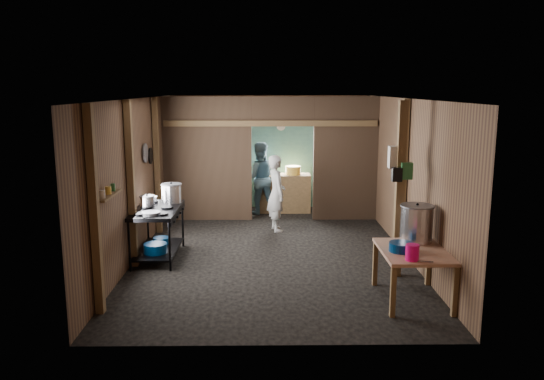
{
  "coord_description": "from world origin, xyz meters",
  "views": [
    {
      "loc": [
        -0.11,
        -8.92,
        2.78
      ],
      "look_at": [
        0.0,
        -0.2,
        1.1
      ],
      "focal_mm": 35.28,
      "sensor_mm": 36.0,
      "label": 1
    }
  ],
  "objects_px": {
    "prep_table": "(412,275)",
    "stock_pot": "(417,224)",
    "pink_bucket": "(412,252)",
    "yellow_tub": "(293,170)",
    "cook": "(276,193)",
    "stove_pot_large": "(172,194)",
    "gas_range": "(158,233)"
  },
  "relations": [
    {
      "from": "stove_pot_large",
      "to": "stock_pot",
      "type": "distance_m",
      "value": 4.12
    },
    {
      "from": "stove_pot_large",
      "to": "stock_pot",
      "type": "xyz_separation_m",
      "value": [
        3.68,
        -1.85,
        -0.06
      ]
    },
    {
      "from": "pink_bucket",
      "to": "yellow_tub",
      "type": "xyz_separation_m",
      "value": [
        -1.18,
        5.6,
        0.16
      ]
    },
    {
      "from": "stove_pot_large",
      "to": "cook",
      "type": "xyz_separation_m",
      "value": [
        1.81,
        1.28,
        -0.25
      ]
    },
    {
      "from": "cook",
      "to": "stock_pot",
      "type": "bearing_deg",
      "value": -162.98
    },
    {
      "from": "gas_range",
      "to": "pink_bucket",
      "type": "bearing_deg",
      "value": -32.05
    },
    {
      "from": "stock_pot",
      "to": "pink_bucket",
      "type": "bearing_deg",
      "value": -108.47
    },
    {
      "from": "prep_table",
      "to": "stock_pot",
      "type": "relative_size",
      "value": 2.18
    },
    {
      "from": "prep_table",
      "to": "stove_pot_large",
      "type": "bearing_deg",
      "value": 147.65
    },
    {
      "from": "pink_bucket",
      "to": "cook",
      "type": "xyz_separation_m",
      "value": [
        -1.59,
        3.95,
        -0.04
      ]
    },
    {
      "from": "stove_pot_large",
      "to": "pink_bucket",
      "type": "height_order",
      "value": "stove_pot_large"
    },
    {
      "from": "yellow_tub",
      "to": "cook",
      "type": "height_order",
      "value": "cook"
    },
    {
      "from": "gas_range",
      "to": "yellow_tub",
      "type": "xyz_separation_m",
      "value": [
        2.39,
        3.37,
        0.52
      ]
    },
    {
      "from": "stove_pot_large",
      "to": "cook",
      "type": "height_order",
      "value": "cook"
    },
    {
      "from": "yellow_tub",
      "to": "gas_range",
      "type": "bearing_deg",
      "value": -125.38
    },
    {
      "from": "gas_range",
      "to": "cook",
      "type": "height_order",
      "value": "cook"
    },
    {
      "from": "stove_pot_large",
      "to": "cook",
      "type": "relative_size",
      "value": 0.24
    },
    {
      "from": "stock_pot",
      "to": "pink_bucket",
      "type": "height_order",
      "value": "stock_pot"
    },
    {
      "from": "gas_range",
      "to": "yellow_tub",
      "type": "height_order",
      "value": "yellow_tub"
    },
    {
      "from": "gas_range",
      "to": "stove_pot_large",
      "type": "bearing_deg",
      "value": 68.39
    },
    {
      "from": "gas_range",
      "to": "stock_pot",
      "type": "height_order",
      "value": "stock_pot"
    },
    {
      "from": "prep_table",
      "to": "pink_bucket",
      "type": "xyz_separation_m",
      "value": [
        -0.14,
        -0.42,
        0.44
      ]
    },
    {
      "from": "prep_table",
      "to": "stove_pot_large",
      "type": "relative_size",
      "value": 3.3
    },
    {
      "from": "gas_range",
      "to": "yellow_tub",
      "type": "distance_m",
      "value": 4.16
    },
    {
      "from": "stock_pot",
      "to": "cook",
      "type": "relative_size",
      "value": 0.36
    },
    {
      "from": "pink_bucket",
      "to": "cook",
      "type": "bearing_deg",
      "value": 111.93
    },
    {
      "from": "pink_bucket",
      "to": "yellow_tub",
      "type": "bearing_deg",
      "value": 101.91
    },
    {
      "from": "stock_pot",
      "to": "pink_bucket",
      "type": "distance_m",
      "value": 0.88
    },
    {
      "from": "gas_range",
      "to": "pink_bucket",
      "type": "relative_size",
      "value": 7.11
    },
    {
      "from": "pink_bucket",
      "to": "prep_table",
      "type": "bearing_deg",
      "value": 72.19
    },
    {
      "from": "stock_pot",
      "to": "yellow_tub",
      "type": "xyz_separation_m",
      "value": [
        -1.46,
        4.79,
        0.01
      ]
    },
    {
      "from": "stock_pot",
      "to": "yellow_tub",
      "type": "bearing_deg",
      "value": 106.92
    }
  ]
}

